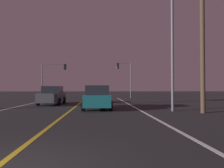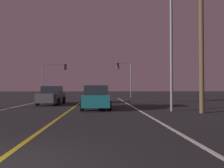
{
  "view_description": "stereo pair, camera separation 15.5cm",
  "coord_description": "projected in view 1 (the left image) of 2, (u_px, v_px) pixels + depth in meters",
  "views": [
    {
      "loc": [
        1.95,
        -3.75,
        1.51
      ],
      "look_at": [
        3.6,
        24.26,
        2.06
      ],
      "focal_mm": 34.37,
      "sensor_mm": 36.0,
      "label": 1
    },
    {
      "loc": [
        2.11,
        -3.75,
        1.51
      ],
      "look_at": [
        3.6,
        24.26,
        2.06
      ],
      "focal_mm": 34.37,
      "sensor_mm": 36.0,
      "label": 2
    }
  ],
  "objects": [
    {
      "name": "car_oncoming",
      "position": [
        52.0,
        96.0,
        19.88
      ],
      "size": [
        2.02,
        4.3,
        1.7
      ],
      "rotation": [
        0.0,
        0.0,
        -1.57
      ],
      "color": "black",
      "rests_on": "ground"
    },
    {
      "name": "lane_center_divider",
      "position": [
        72.0,
        109.0,
        15.3
      ],
      "size": [
        0.16,
        35.45,
        0.01
      ],
      "primitive_type": "cube",
      "color": "gold",
      "rests_on": "ground"
    },
    {
      "name": "lane_edge_left",
      "position": [
        4.0,
        110.0,
        15.02
      ],
      "size": [
        0.16,
        35.45,
        0.01
      ],
      "primitive_type": "cube",
      "color": "silver",
      "rests_on": "ground"
    },
    {
      "name": "car_lead_same_lane",
      "position": [
        97.0,
        98.0,
        15.41
      ],
      "size": [
        2.02,
        4.3,
        1.7
      ],
      "rotation": [
        0.0,
        0.0,
        1.57
      ],
      "color": "black",
      "rests_on": "ground"
    },
    {
      "name": "traffic_light_near_right",
      "position": [
        124.0,
        72.0,
        33.92
      ],
      "size": [
        2.33,
        0.36,
        5.55
      ],
      "rotation": [
        0.0,
        0.0,
        3.14
      ],
      "color": "#4C4C51",
      "rests_on": "ground"
    },
    {
      "name": "traffic_light_near_left",
      "position": [
        54.0,
        72.0,
        33.27
      ],
      "size": [
        3.82,
        0.36,
        5.33
      ],
      "color": "#4C4C51",
      "rests_on": "ground"
    },
    {
      "name": "street_lamp_right_near",
      "position": [
        165.0,
        30.0,
        14.14
      ],
      "size": [
        2.22,
        0.44,
        8.47
      ],
      "rotation": [
        0.0,
        0.0,
        3.14
      ],
      "color": "#4C4C51",
      "rests_on": "ground"
    },
    {
      "name": "utility_pole_right",
      "position": [
        202.0,
        22.0,
        13.11
      ],
      "size": [
        2.2,
        0.28,
        10.62
      ],
      "color": "#423323",
      "rests_on": "ground"
    },
    {
      "name": "lane_edge_right",
      "position": [
        138.0,
        109.0,
        15.58
      ],
      "size": [
        0.16,
        35.45,
        0.01
      ],
      "primitive_type": "cube",
      "color": "silver",
      "rests_on": "ground"
    }
  ]
}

